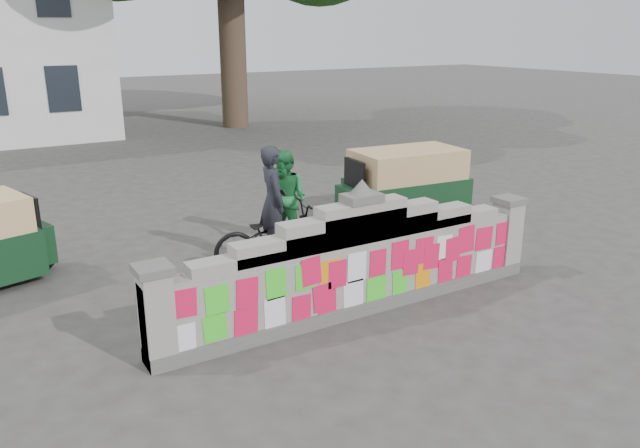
{
  "coord_description": "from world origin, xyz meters",
  "views": [
    {
      "loc": [
        -4.91,
        -6.94,
        4.01
      ],
      "look_at": [
        -0.08,
        1.0,
        1.1
      ],
      "focal_mm": 35.0,
      "sensor_mm": 36.0,
      "label": 1
    }
  ],
  "objects_px": {
    "cyclist_rider": "(273,215)",
    "rickshaw_right": "(404,186)",
    "cyclist_bike": "(274,236)",
    "pedestrian": "(286,199)"
  },
  "relations": [
    {
      "from": "cyclist_bike",
      "to": "cyclist_rider",
      "type": "height_order",
      "value": "cyclist_rider"
    },
    {
      "from": "cyclist_bike",
      "to": "cyclist_rider",
      "type": "xyz_separation_m",
      "value": [
        0.0,
        0.0,
        0.39
      ]
    },
    {
      "from": "cyclist_bike",
      "to": "pedestrian",
      "type": "relative_size",
      "value": 1.16
    },
    {
      "from": "pedestrian",
      "to": "cyclist_rider",
      "type": "bearing_deg",
      "value": -66.12
    },
    {
      "from": "cyclist_rider",
      "to": "rickshaw_right",
      "type": "distance_m",
      "value": 3.67
    },
    {
      "from": "cyclist_rider",
      "to": "rickshaw_right",
      "type": "relative_size",
      "value": 0.65
    },
    {
      "from": "pedestrian",
      "to": "rickshaw_right",
      "type": "distance_m",
      "value": 2.82
    },
    {
      "from": "pedestrian",
      "to": "rickshaw_right",
      "type": "relative_size",
      "value": 0.63
    },
    {
      "from": "cyclist_bike",
      "to": "pedestrian",
      "type": "distance_m",
      "value": 1.25
    },
    {
      "from": "cyclist_rider",
      "to": "rickshaw_right",
      "type": "xyz_separation_m",
      "value": [
        3.56,
        0.87,
        -0.12
      ]
    }
  ]
}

